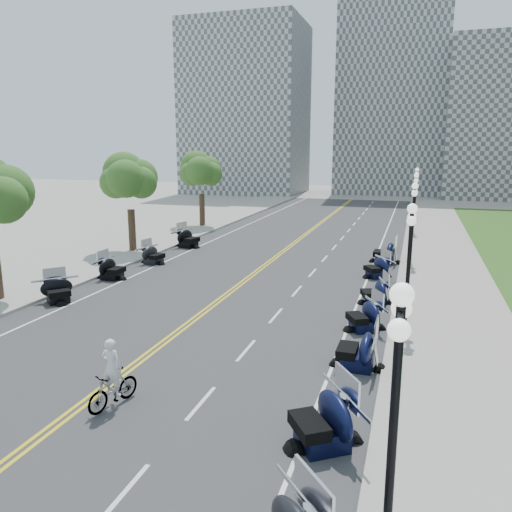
% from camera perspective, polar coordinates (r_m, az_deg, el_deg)
% --- Properties ---
extents(ground, '(160.00, 160.00, 0.00)m').
position_cam_1_polar(ground, '(19.58, -10.15, -9.46)').
color(ground, gray).
extents(road, '(16.00, 90.00, 0.01)m').
position_cam_1_polar(road, '(28.34, -0.70, -2.40)').
color(road, '#333335').
rests_on(road, ground).
extents(centerline_yellow_a, '(0.12, 90.00, 0.00)m').
position_cam_1_polar(centerline_yellow_a, '(28.38, -0.93, -2.36)').
color(centerline_yellow_a, yellow).
rests_on(centerline_yellow_a, road).
extents(centerline_yellow_b, '(0.12, 90.00, 0.00)m').
position_cam_1_polar(centerline_yellow_b, '(28.30, -0.47, -2.40)').
color(centerline_yellow_b, yellow).
rests_on(centerline_yellow_b, road).
extents(edge_line_north, '(0.12, 90.00, 0.00)m').
position_cam_1_polar(edge_line_north, '(27.07, 12.29, -3.38)').
color(edge_line_north, white).
rests_on(edge_line_north, road).
extents(edge_line_south, '(0.12, 90.00, 0.00)m').
position_cam_1_polar(edge_line_south, '(30.92, -12.02, -1.41)').
color(edge_line_south, white).
rests_on(edge_line_south, road).
extents(lane_dash_4, '(0.12, 2.00, 0.00)m').
position_cam_1_polar(lane_dash_4, '(12.08, -14.82, -24.66)').
color(lane_dash_4, white).
rests_on(lane_dash_4, road).
extents(lane_dash_5, '(0.12, 2.00, 0.00)m').
position_cam_1_polar(lane_dash_5, '(15.03, -6.30, -16.34)').
color(lane_dash_5, white).
rests_on(lane_dash_5, road).
extents(lane_dash_6, '(0.12, 2.00, 0.00)m').
position_cam_1_polar(lane_dash_6, '(18.38, -1.14, -10.72)').
color(lane_dash_6, white).
rests_on(lane_dash_6, road).
extents(lane_dash_7, '(0.12, 2.00, 0.00)m').
position_cam_1_polar(lane_dash_7, '(21.95, 2.28, -6.82)').
color(lane_dash_7, white).
rests_on(lane_dash_7, road).
extents(lane_dash_8, '(0.12, 2.00, 0.00)m').
position_cam_1_polar(lane_dash_8, '(25.65, 4.69, -4.01)').
color(lane_dash_8, white).
rests_on(lane_dash_8, road).
extents(lane_dash_9, '(0.12, 2.00, 0.00)m').
position_cam_1_polar(lane_dash_9, '(29.42, 6.47, -1.91)').
color(lane_dash_9, white).
rests_on(lane_dash_9, road).
extents(lane_dash_10, '(0.12, 2.00, 0.00)m').
position_cam_1_polar(lane_dash_10, '(33.25, 7.85, -0.29)').
color(lane_dash_10, white).
rests_on(lane_dash_10, road).
extents(lane_dash_11, '(0.12, 2.00, 0.00)m').
position_cam_1_polar(lane_dash_11, '(37.11, 8.94, 1.00)').
color(lane_dash_11, white).
rests_on(lane_dash_11, road).
extents(lane_dash_12, '(0.12, 2.00, 0.00)m').
position_cam_1_polar(lane_dash_12, '(41.00, 9.82, 2.04)').
color(lane_dash_12, white).
rests_on(lane_dash_12, road).
extents(lane_dash_13, '(0.12, 2.00, 0.00)m').
position_cam_1_polar(lane_dash_13, '(44.91, 10.55, 2.90)').
color(lane_dash_13, white).
rests_on(lane_dash_13, road).
extents(lane_dash_14, '(0.12, 2.00, 0.00)m').
position_cam_1_polar(lane_dash_14, '(48.84, 11.16, 3.62)').
color(lane_dash_14, white).
rests_on(lane_dash_14, road).
extents(lane_dash_15, '(0.12, 2.00, 0.00)m').
position_cam_1_polar(lane_dash_15, '(52.77, 11.69, 4.23)').
color(lane_dash_15, white).
rests_on(lane_dash_15, road).
extents(lane_dash_16, '(0.12, 2.00, 0.00)m').
position_cam_1_polar(lane_dash_16, '(56.72, 12.14, 4.76)').
color(lane_dash_16, white).
rests_on(lane_dash_16, road).
extents(lane_dash_17, '(0.12, 2.00, 0.00)m').
position_cam_1_polar(lane_dash_17, '(60.67, 12.53, 5.22)').
color(lane_dash_17, white).
rests_on(lane_dash_17, road).
extents(lane_dash_18, '(0.12, 2.00, 0.00)m').
position_cam_1_polar(lane_dash_18, '(64.63, 12.88, 5.62)').
color(lane_dash_18, white).
rests_on(lane_dash_18, road).
extents(lane_dash_19, '(0.12, 2.00, 0.00)m').
position_cam_1_polar(lane_dash_19, '(68.59, 13.19, 5.98)').
color(lane_dash_19, white).
rests_on(lane_dash_19, road).
extents(sidewalk_north, '(5.00, 90.00, 0.15)m').
position_cam_1_polar(sidewalk_north, '(27.01, 20.99, -3.82)').
color(sidewalk_north, '#9E9991').
rests_on(sidewalk_north, ground).
extents(sidewalk_south, '(5.00, 90.00, 0.15)m').
position_cam_1_polar(sidewalk_south, '(33.10, -18.20, -0.74)').
color(sidewalk_south, '#9E9991').
rests_on(sidewalk_south, ground).
extents(distant_block_a, '(18.00, 14.00, 26.00)m').
position_cam_1_polar(distant_block_a, '(82.64, -1.13, 16.34)').
color(distant_block_a, gray).
rests_on(distant_block_a, ground).
extents(distant_block_b, '(16.00, 12.00, 30.00)m').
position_cam_1_polar(distant_block_b, '(84.48, 15.24, 17.20)').
color(distant_block_b, gray).
rests_on(distant_block_b, ground).
extents(street_lamp_1, '(0.50, 1.20, 4.90)m').
position_cam_1_polar(street_lamp_1, '(9.22, 15.44, -18.11)').
color(street_lamp_1, black).
rests_on(street_lamp_1, sidewalk_north).
extents(street_lamp_2, '(0.50, 1.20, 4.90)m').
position_cam_1_polar(street_lamp_2, '(20.51, 17.03, -1.20)').
color(street_lamp_2, black).
rests_on(street_lamp_2, sidewalk_north).
extents(street_lamp_3, '(0.50, 1.20, 4.90)m').
position_cam_1_polar(street_lamp_3, '(32.32, 17.46, 3.56)').
color(street_lamp_3, black).
rests_on(street_lamp_3, sidewalk_north).
extents(street_lamp_4, '(0.50, 1.20, 4.90)m').
position_cam_1_polar(street_lamp_4, '(44.23, 17.67, 5.77)').
color(street_lamp_4, black).
rests_on(street_lamp_4, sidewalk_north).
extents(street_lamp_5, '(0.50, 1.20, 4.90)m').
position_cam_1_polar(street_lamp_5, '(56.18, 17.78, 7.04)').
color(street_lamp_5, black).
rests_on(street_lamp_5, sidewalk_north).
extents(tree_3, '(4.80, 4.80, 9.20)m').
position_cam_1_polar(tree_3, '(35.44, -14.25, 7.98)').
color(tree_3, '#235619').
rests_on(tree_3, sidewalk_south).
extents(tree_4, '(4.80, 4.80, 9.20)m').
position_cam_1_polar(tree_4, '(46.04, -6.27, 9.19)').
color(tree_4, '#235619').
rests_on(tree_4, sidewalk_south).
extents(motorcycle_n_4, '(3.04, 3.04, 1.53)m').
position_cam_1_polar(motorcycle_n_4, '(12.86, 7.61, -17.85)').
color(motorcycle_n_4, black).
rests_on(motorcycle_n_4, road).
extents(motorcycle_n_5, '(2.05, 2.05, 1.42)m').
position_cam_1_polar(motorcycle_n_5, '(17.12, 11.50, -10.24)').
color(motorcycle_n_5, black).
rests_on(motorcycle_n_5, road).
extents(motorcycle_n_6, '(2.57, 2.57, 1.32)m').
position_cam_1_polar(motorcycle_n_6, '(20.52, 12.26, -6.56)').
color(motorcycle_n_6, black).
rests_on(motorcycle_n_6, road).
extents(motorcycle_n_7, '(2.27, 2.27, 1.25)m').
position_cam_1_polar(motorcycle_n_7, '(24.03, 13.39, -3.92)').
color(motorcycle_n_7, black).
rests_on(motorcycle_n_7, road).
extents(motorcycle_n_8, '(2.56, 2.56, 1.29)m').
position_cam_1_polar(motorcycle_n_8, '(28.85, 13.65, -1.17)').
color(motorcycle_n_8, black).
rests_on(motorcycle_n_8, road).
extents(motorcycle_n_9, '(2.27, 2.27, 1.52)m').
position_cam_1_polar(motorcycle_n_9, '(32.63, 14.53, 0.53)').
color(motorcycle_n_9, black).
rests_on(motorcycle_n_9, road).
extents(motorcycle_s_6, '(2.59, 2.59, 1.29)m').
position_cam_1_polar(motorcycle_s_6, '(25.38, -21.72, -3.56)').
color(motorcycle_s_6, black).
rests_on(motorcycle_s_6, road).
extents(motorcycle_s_7, '(1.90, 1.90, 1.32)m').
position_cam_1_polar(motorcycle_s_7, '(28.85, -16.16, -1.29)').
color(motorcycle_s_7, black).
rests_on(motorcycle_s_7, road).
extents(motorcycle_s_8, '(2.10, 2.10, 1.27)m').
position_cam_1_polar(motorcycle_s_8, '(32.03, -11.66, 0.23)').
color(motorcycle_s_8, black).
rests_on(motorcycle_s_8, road).
extents(motorcycle_s_9, '(2.53, 2.53, 1.47)m').
position_cam_1_polar(motorcycle_s_9, '(36.90, -7.75, 2.11)').
color(motorcycle_s_9, black).
rests_on(motorcycle_s_9, road).
extents(bicycle, '(0.96, 1.84, 1.06)m').
position_cam_1_polar(bicycle, '(15.11, -16.02, -14.40)').
color(bicycle, '#A51414').
rests_on(bicycle, road).
extents(cyclist_rider, '(0.62, 0.40, 1.69)m').
position_cam_1_polar(cyclist_rider, '(14.55, -16.34, -9.54)').
color(cyclist_rider, white).
rests_on(cyclist_rider, bicycle).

